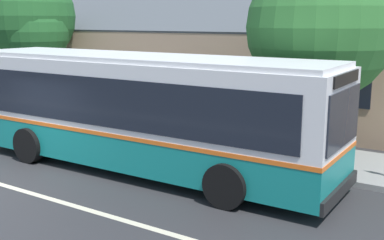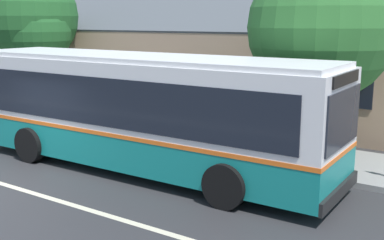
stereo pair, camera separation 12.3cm
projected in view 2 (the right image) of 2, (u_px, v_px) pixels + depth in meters
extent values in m
plane|color=#2D2D30|center=(0.00, 183.00, 11.91)|extent=(300.00, 300.00, 0.00)
cube|color=gray|center=(151.00, 133.00, 16.78)|extent=(60.00, 3.00, 0.15)
cube|color=beige|center=(0.00, 183.00, 11.90)|extent=(60.00, 0.16, 0.01)
cube|color=tan|center=(208.00, 67.00, 23.06)|extent=(23.33, 8.99, 3.47)
cube|color=#4C5156|center=(181.00, 9.00, 20.68)|extent=(23.93, 4.55, 2.04)
cube|color=#4C5156|center=(232.00, 11.00, 24.34)|extent=(23.93, 4.55, 2.04)
cube|color=black|center=(20.00, 62.00, 23.77)|extent=(1.10, 0.06, 1.30)
cube|color=black|center=(355.00, 87.00, 14.91)|extent=(1.10, 0.06, 1.30)
cube|color=#4C3323|center=(224.00, 101.00, 17.62)|extent=(1.00, 0.06, 2.10)
cube|color=#147F7A|center=(139.00, 143.00, 12.99)|extent=(10.81, 2.61, 0.86)
cube|color=orange|center=(139.00, 125.00, 12.89)|extent=(10.83, 2.63, 0.10)
cube|color=white|center=(138.00, 92.00, 12.71)|extent=(10.81, 2.61, 1.70)
cube|color=white|center=(137.00, 57.00, 12.52)|extent=(10.59, 2.48, 0.12)
cube|color=black|center=(166.00, 90.00, 13.76)|extent=(9.92, 0.13, 1.20)
cube|color=black|center=(105.00, 103.00, 11.69)|extent=(9.92, 0.13, 1.20)
cube|color=black|center=(344.00, 118.00, 9.83)|extent=(0.06, 2.20, 1.20)
cube|color=black|center=(346.00, 79.00, 9.67)|extent=(0.06, 1.75, 0.24)
cube|color=black|center=(340.00, 192.00, 10.15)|extent=(0.11, 2.50, 0.28)
cube|color=#197233|center=(131.00, 128.00, 14.75)|extent=(3.02, 0.06, 0.61)
cube|color=black|center=(307.00, 126.00, 11.63)|extent=(0.90, 0.04, 2.32)
cylinder|color=black|center=(272.00, 158.00, 12.27)|extent=(1.00, 0.29, 1.00)
cylinder|color=black|center=(225.00, 186.00, 10.22)|extent=(1.00, 0.29, 1.00)
cylinder|color=black|center=(93.00, 128.00, 15.64)|extent=(1.00, 0.29, 1.00)
cylinder|color=black|center=(30.00, 145.00, 13.59)|extent=(1.00, 0.29, 1.00)
cube|color=#4C4C4C|center=(49.00, 107.00, 18.85)|extent=(1.56, 0.10, 0.04)
cube|color=#4C4C4C|center=(46.00, 108.00, 18.74)|extent=(1.56, 0.10, 0.04)
cube|color=#4C4C4C|center=(43.00, 108.00, 18.62)|extent=(1.56, 0.10, 0.04)
cube|color=#4C4C4C|center=(40.00, 101.00, 18.45)|extent=(1.56, 0.04, 0.10)
cube|color=#4C4C4C|center=(40.00, 98.00, 18.43)|extent=(1.56, 0.04, 0.10)
cube|color=black|center=(58.00, 115.00, 18.44)|extent=(0.08, 0.43, 0.45)
cube|color=black|center=(36.00, 112.00, 19.12)|extent=(0.08, 0.43, 0.45)
cube|color=#4C4C4C|center=(142.00, 121.00, 16.23)|extent=(1.79, 0.10, 0.04)
cube|color=#4C4C4C|center=(140.00, 122.00, 16.11)|extent=(1.79, 0.10, 0.04)
cube|color=#4C4C4C|center=(137.00, 123.00, 15.99)|extent=(1.79, 0.10, 0.04)
cube|color=#4C4C4C|center=(134.00, 115.00, 15.83)|extent=(1.79, 0.04, 0.10)
cube|color=#4C4C4C|center=(134.00, 111.00, 15.80)|extent=(1.79, 0.04, 0.10)
cube|color=black|center=(156.00, 131.00, 15.77)|extent=(0.08, 0.43, 0.45)
cube|color=black|center=(124.00, 126.00, 16.54)|extent=(0.08, 0.43, 0.45)
cylinder|color=#4C3828|center=(317.00, 116.00, 14.06)|extent=(0.39, 0.39, 2.40)
sphere|color=#2D6B2D|center=(322.00, 27.00, 13.53)|extent=(4.20, 4.20, 4.20)
cylinder|color=#4C3828|center=(33.00, 80.00, 20.90)|extent=(0.31, 0.31, 2.77)
sphere|color=#235B28|center=(28.00, 16.00, 20.34)|extent=(4.16, 4.16, 4.16)
sphere|color=#235B28|center=(36.00, 31.00, 19.95)|extent=(2.91, 2.91, 2.91)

